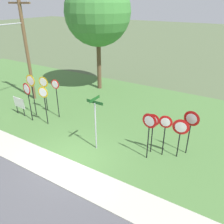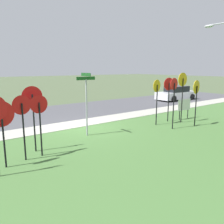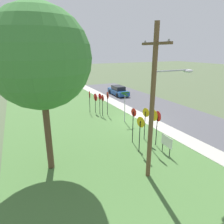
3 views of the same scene
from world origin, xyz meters
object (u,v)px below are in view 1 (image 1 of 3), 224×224
object	(u,v)px
street_name_post	(95,119)
yield_sign_far_right	(191,123)
stop_sign_near_left	(28,94)
yield_sign_near_left	(153,125)
stop_sign_far_center	(31,86)
yield_sign_near_right	(180,130)
notice_board	(19,104)
stop_sign_near_right	(44,98)
yield_sign_center	(165,127)
yield_sign_far_left	(149,126)
utility_pole	(24,44)
stop_sign_far_right	(44,86)
stop_sign_far_left	(56,91)
oak_tree_left	(98,12)

from	to	relation	value
street_name_post	yield_sign_far_right	bearing A→B (deg)	25.92
stop_sign_near_left	yield_sign_near_left	xyz separation A→B (m)	(7.99, 0.81, -0.26)
stop_sign_far_center	yield_sign_near_right	size ratio (longest dim) A/B	1.35
stop_sign_far_center	notice_board	xyz separation A→B (m)	(-0.95, -0.47, -1.28)
stop_sign_near_right	yield_sign_center	size ratio (longest dim) A/B	1.12
yield_sign_far_right	notice_board	size ratio (longest dim) A/B	1.93
yield_sign_far_left	utility_pole	bearing A→B (deg)	174.68
stop_sign_near_right	yield_sign_far_right	size ratio (longest dim) A/B	1.04
stop_sign_far_center	stop_sign_far_right	distance (m)	1.01
street_name_post	utility_pole	bearing A→B (deg)	161.22
yield_sign_near_left	stop_sign_near_right	bearing A→B (deg)	-177.42
yield_sign_near_right	street_name_post	distance (m)	4.18
stop_sign_far_center	utility_pole	world-z (taller)	utility_pole
yield_sign_near_left	yield_sign_far_left	size ratio (longest dim) A/B	0.89
stop_sign_far_left	yield_sign_center	size ratio (longest dim) A/B	1.17
stop_sign_far_center	yield_sign_center	world-z (taller)	stop_sign_far_center
stop_sign_near_right	yield_sign_far_left	distance (m)	6.81
stop_sign_far_left	yield_sign_center	bearing A→B (deg)	-6.30
stop_sign_near_left	yield_sign_center	bearing A→B (deg)	13.11
yield_sign_far_left	stop_sign_far_left	bearing A→B (deg)	177.91
yield_sign_center	street_name_post	xyz separation A→B (m)	(-3.22, -1.22, 0.08)
yield_sign_far_right	utility_pole	size ratio (longest dim) A/B	0.31
notice_board	yield_sign_far_right	bearing A→B (deg)	11.40
yield_sign_near_left	stop_sign_far_right	bearing A→B (deg)	171.62
stop_sign_far_left	yield_sign_far_left	xyz separation A→B (m)	(6.86, -1.05, -0.01)
stop_sign_far_left	oak_tree_left	world-z (taller)	oak_tree_left
yield_sign_far_left	utility_pole	xyz separation A→B (m)	(-10.82, 2.29, 2.43)
stop_sign_near_left	yield_sign_center	size ratio (longest dim) A/B	1.15
stop_sign_near_right	notice_board	world-z (taller)	stop_sign_near_right
stop_sign_far_right	oak_tree_left	xyz separation A→B (m)	(0.65, 5.78, 4.43)
yield_sign_far_left	yield_sign_far_right	bearing A→B (deg)	48.72
stop_sign_far_right	yield_sign_center	distance (m)	8.92
yield_sign_center	stop_sign_far_center	bearing A→B (deg)	173.98
stop_sign_far_right	yield_sign_center	bearing A→B (deg)	-13.65
stop_sign_far_left	stop_sign_far_center	xyz separation A→B (m)	(-1.53, -0.61, 0.24)
stop_sign_near_left	yield_sign_near_right	distance (m)	9.35
stop_sign_near_left	oak_tree_left	world-z (taller)	oak_tree_left
stop_sign_near_left	stop_sign_far_right	xyz separation A→B (m)	(-0.29, 1.63, -0.07)
yield_sign_far_right	oak_tree_left	xyz separation A→B (m)	(-9.24, 5.75, 4.45)
stop_sign_near_left	yield_sign_far_right	size ratio (longest dim) A/B	1.07
street_name_post	notice_board	size ratio (longest dim) A/B	2.34
stop_sign_near_right	yield_sign_near_right	distance (m)	8.12
yield_sign_far_left	yield_sign_far_right	size ratio (longest dim) A/B	1.03
stop_sign_far_center	stop_sign_near_left	bearing A→B (deg)	-61.76
stop_sign_far_right	yield_sign_near_left	xyz separation A→B (m)	(8.28, -0.82, -0.19)
stop_sign_near_right	yield_sign_center	distance (m)	7.41
yield_sign_center	oak_tree_left	distance (m)	11.47
stop_sign_far_left	street_name_post	xyz separation A→B (m)	(4.21, -1.63, -0.13)
stop_sign_far_center	utility_pole	distance (m)	3.75
utility_pole	yield_sign_center	bearing A→B (deg)	-8.22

